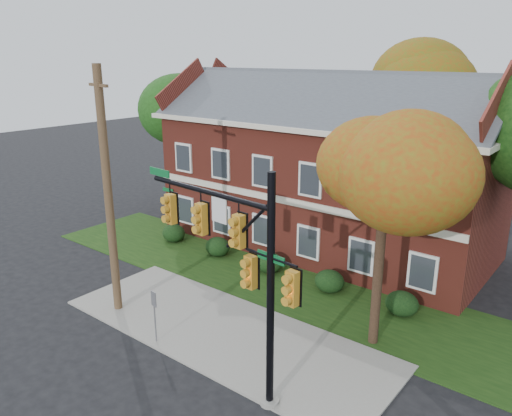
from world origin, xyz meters
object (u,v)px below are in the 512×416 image
Objects in this scene: sign_post at (154,308)px; hedge_far_left at (174,233)px; apartment_building at (326,159)px; tree_far_rear at (410,83)px; hedge_center at (269,263)px; tree_near_right at (391,174)px; tree_left_rear at (188,117)px; hedge_right at (329,281)px; hedge_far_right at (402,304)px; traffic_signal at (238,256)px; utility_pole at (108,194)px; hedge_left at (218,247)px.

hedge_far_left is at bearing 143.23° from sign_post.
tree_far_rear reaches higher than apartment_building.
hedge_far_left is 7.00m from hedge_center.
tree_near_right is (7.22, -2.83, 6.14)m from hedge_center.
tree_far_rear reaches higher than tree_left_rear.
hedge_right is 0.12× the size of tree_far_rear.
tree_left_rear is (-16.95, 6.97, 0.01)m from tree_near_right.
hedge_far_right is (14.00, 0.00, 0.00)m from hedge_far_left.
utility_pole is at bearing 179.41° from traffic_signal.
hedge_center is 9.90m from tree_near_right.
tree_far_rear is 20.96m from utility_pole.
tree_near_right is 0.97× the size of tree_left_rear.
apartment_building reaches higher than tree_near_right.
apartment_building is at bearing 143.11° from hedge_far_right.
tree_near_right is 5.99m from traffic_signal.
hedge_left is 1.00× the size of hedge_right.
utility_pole reaches higher than sign_post.
apartment_building is 6.89m from hedge_center.
tree_left_rear is 16.60m from sign_post.
hedge_far_right is at bearing 78.38° from traffic_signal.
hedge_center is (3.50, 0.00, 0.00)m from hedge_left.
utility_pole is at bearing 177.17° from sign_post.
hedge_right is (3.50, -5.25, -4.46)m from apartment_building.
hedge_far_left is at bearing -122.50° from tree_far_rear.
hedge_center is 1.00× the size of hedge_far_right.
apartment_building is 13.43× the size of hedge_right.
hedge_center and hedge_far_right have the same top height.
utility_pole is (-4.15, -20.22, -3.64)m from tree_far_rear.
traffic_signal is (4.66, -13.11, -0.32)m from apartment_building.
tree_near_right is (10.72, -2.83, 6.14)m from hedge_left.
sign_post is at bearing -86.36° from hedge_center.
tree_near_right is at bearing -11.27° from hedge_far_left.
hedge_right is (10.50, 0.00, 0.00)m from hedge_far_left.
tree_near_right is at bearing -48.23° from apartment_building.
hedge_center is at bearing -90.00° from apartment_building.
traffic_signal is at bearing -81.63° from hedge_right.
tree_left_rear is at bearing 145.18° from traffic_signal.
hedge_far_right is 0.65× the size of sign_post.
apartment_building is 1.83× the size of utility_pole.
sign_post is at bearing -87.81° from apartment_building.
tree_left_rear is at bearing 140.01° from sign_post.
apartment_building is 9.82m from hedge_far_left.
tree_near_right is at bearing -14.81° from hedge_left.
apartment_building reaches higher than hedge_far_left.
tree_far_rear is at bearing 113.37° from hedge_far_right.
hedge_far_left is at bearing 180.00° from hedge_far_right.
sign_post is (-3.00, -7.85, 0.94)m from hedge_right.
tree_left_rear is at bearing 157.64° from tree_near_right.
tree_left_rear reaches higher than tree_near_right.
hedge_far_left is 1.00× the size of hedge_far_right.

